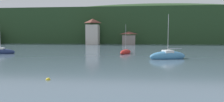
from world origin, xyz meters
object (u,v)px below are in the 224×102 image
Objects in this scene: sailboat_far_0 at (168,56)px; sailboat_far_5 at (1,52)px; sailboat_far_10 at (126,52)px; shore_building_westcentral at (93,32)px; shore_building_central at (129,38)px; mooring_buoy_far at (48,80)px.

sailboat_far_5 is (-38.45, 6.06, -0.07)m from sailboat_far_0.
sailboat_far_5 is 1.28× the size of sailboat_far_10.
shore_building_westcentral is 1.56× the size of sailboat_far_10.
sailboat_far_5 is at bearing -123.33° from shore_building_central.
shore_building_westcentral is 1.21× the size of sailboat_far_5.
shore_building_westcentral is at bearing -86.89° from sailboat_far_0.
sailboat_far_10 is at bearing -3.72° from sailboat_far_5.
sailboat_far_5 is 20.58× the size of mooring_buoy_far.
mooring_buoy_far is at bearing -172.95° from sailboat_far_10.
sailboat_far_0 is at bearing 53.18° from mooring_buoy_far.
shore_building_central is 41.78m from sailboat_far_10.
sailboat_far_0 is 25.47m from mooring_buoy_far.
mooring_buoy_far is (9.89, -72.61, -5.62)m from shore_building_westcentral.
sailboat_far_5 is at bearing 116.16° from sailboat_far_10.
shore_building_central is (16.29, -1.17, -2.81)m from shore_building_westcentral.
sailboat_far_5 is at bearing -31.55° from sailboat_far_0.
sailboat_far_5 reaches higher than mooring_buoy_far.
shore_building_westcentral is 24.98× the size of mooring_buoy_far.
shore_building_westcentral is 73.50m from mooring_buoy_far.
sailboat_far_10 reaches higher than mooring_buoy_far.
mooring_buoy_far is at bearing -58.75° from sailboat_far_5.
shore_building_central is at bearing -4.09° from shore_building_westcentral.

